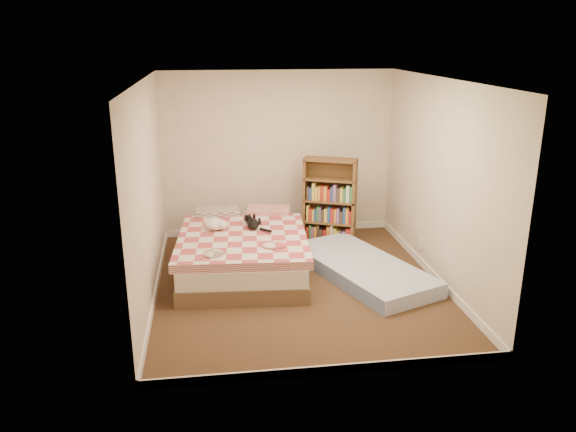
{
  "coord_description": "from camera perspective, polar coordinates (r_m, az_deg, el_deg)",
  "views": [
    {
      "loc": [
        -1.02,
        -6.35,
        2.96
      ],
      "look_at": [
        -0.09,
        0.3,
        0.81
      ],
      "focal_mm": 35.0,
      "sensor_mm": 36.0,
      "label": 1
    }
  ],
  "objects": [
    {
      "name": "floor_mattress",
      "position": [
        7.36,
        7.5,
        -5.3
      ],
      "size": [
        1.66,
        2.31,
        0.19
      ],
      "primitive_type": "cube",
      "rotation": [
        0.0,
        0.0,
        0.38
      ],
      "color": "#768EC4",
      "rests_on": "room"
    },
    {
      "name": "white_dog",
      "position": [
        7.44,
        -7.33,
        -0.83
      ],
      "size": [
        0.3,
        0.31,
        0.14
      ],
      "rotation": [
        0.0,
        0.0,
        -0.05
      ],
      "color": "white",
      "rests_on": "bed"
    },
    {
      "name": "black_cat",
      "position": [
        7.49,
        -3.58,
        -0.68
      ],
      "size": [
        0.25,
        0.59,
        0.13
      ],
      "rotation": [
        0.0,
        0.0,
        0.27
      ],
      "color": "black",
      "rests_on": "bed"
    },
    {
      "name": "bed",
      "position": [
        7.46,
        -4.6,
        -3.41
      ],
      "size": [
        1.76,
        2.33,
        0.59
      ],
      "rotation": [
        0.0,
        0.0,
        -0.07
      ],
      "color": "brown",
      "rests_on": "room"
    },
    {
      "name": "room",
      "position": [
        6.67,
        1.11,
        2.45
      ],
      "size": [
        3.51,
        4.01,
        2.51
      ],
      "color": "#41261B",
      "rests_on": "ground"
    },
    {
      "name": "bookshelf",
      "position": [
        8.36,
        4.18,
        0.57
      ],
      "size": [
        0.87,
        0.54,
        1.28
      ],
      "rotation": [
        0.0,
        0.0,
        -0.39
      ],
      "color": "#4F2B1B",
      "rests_on": "room"
    }
  ]
}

